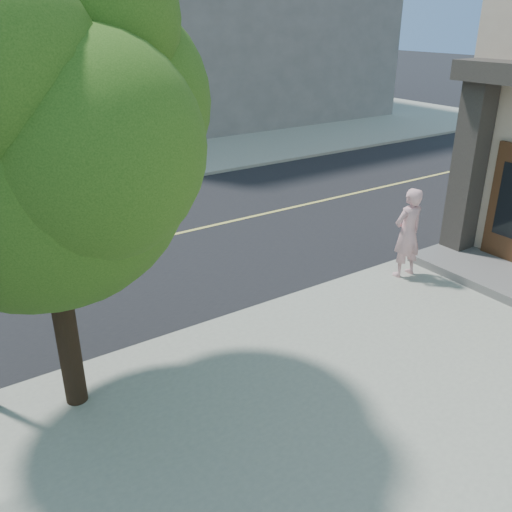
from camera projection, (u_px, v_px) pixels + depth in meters
ground at (19, 389)px, 8.39m from camera, size 140.00×140.00×0.00m
sidewalk_ne at (179, 113)px, 31.57m from camera, size 29.00×25.00×0.12m
man_on_phone at (408, 233)px, 11.42m from camera, size 0.73×0.50×1.93m
street_tree at (41, 120)px, 6.43m from camera, size 4.68×4.26×6.21m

